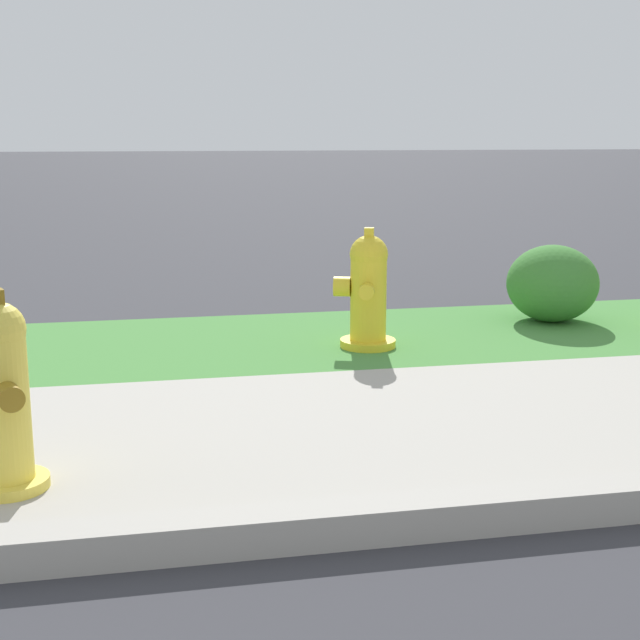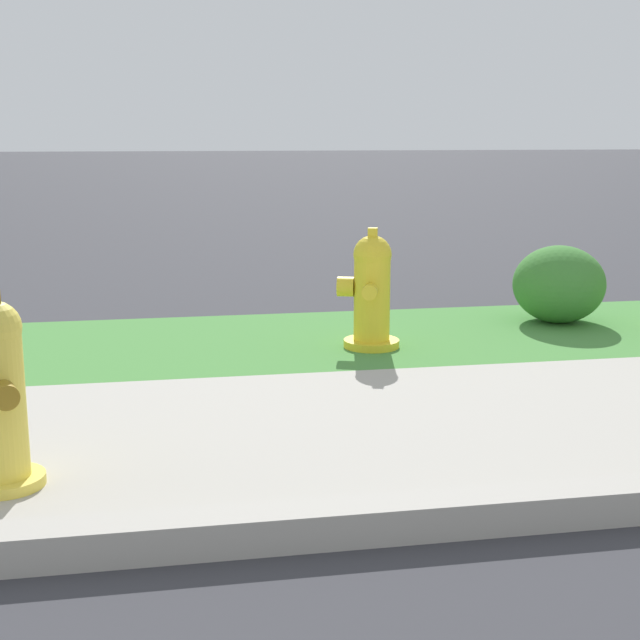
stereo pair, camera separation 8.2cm
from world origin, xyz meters
TOP-DOWN VIEW (x-y plane):
  - fire_hydrant_mid_block at (6.15, 1.50)m, footprint 0.39×0.41m
  - shrub_bush_near_lamp at (7.59, 1.99)m, footprint 0.63×0.63m

SIDE VIEW (x-z plane):
  - shrub_bush_near_lamp at x=7.59m, z-range 0.00..0.53m
  - fire_hydrant_mid_block at x=6.15m, z-range -0.02..0.71m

